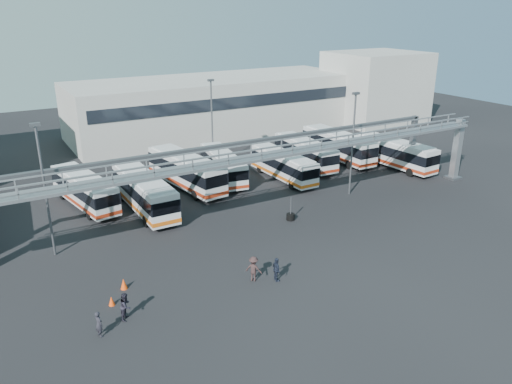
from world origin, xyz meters
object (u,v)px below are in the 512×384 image
bus_3 (144,191)px  cone_right (112,301)px  pedestrian_c (254,269)px  bus_4 (186,170)px  light_pole_left (44,184)px  pedestrian_a (99,324)px  pedestrian_d (276,270)px  bus_7 (305,152)px  tire_stack (291,216)px  bus_9 (394,152)px  pedestrian_b (126,306)px  bus_5 (223,165)px  cone_left (124,284)px  light_pole_back (212,119)px  bus_8 (338,145)px  bus_2 (84,189)px  light_pole_mid (353,139)px  bus_6 (283,165)px

bus_3 → cone_right: (-6.87, -14.12, -1.57)m
pedestrian_c → bus_4: bearing=-50.7°
light_pole_left → pedestrian_a: bearing=-87.6°
pedestrian_c → pedestrian_d: pedestrian_c is taller
bus_4 → pedestrian_c: 20.17m
bus_7 → tire_stack: bearing=-126.7°
bus_9 → pedestrian_b: size_ratio=6.26×
bus_3 → bus_7: bearing=9.9°
bus_5 → pedestrian_c: size_ratio=5.70×
bus_9 → cone_left: 36.79m
cone_right → tire_stack: bearing=17.7°
cone_left → tire_stack: 16.55m
light_pole_back → bus_5: bearing=-102.2°
bus_8 → pedestrian_a: size_ratio=7.05×
bus_4 → pedestrian_d: size_ratio=6.76×
bus_2 → bus_9: size_ratio=0.97×
pedestrian_b → pedestrian_c: pedestrian_c is taller
light_pole_left → bus_2: bearing=64.4°
bus_7 → pedestrian_a: (-29.08, -20.83, -0.94)m
light_pole_mid → bus_3: 20.51m
light_pole_left → light_pole_back: same height
bus_9 → pedestrian_a: size_ratio=6.80×
pedestrian_a → tire_stack: tire_stack is taller
light_pole_back → cone_left: (-16.84, -21.47, -5.36)m
cone_right → tire_stack: size_ratio=0.29×
light_pole_mid → bus_9: bearing=23.1°
light_pole_back → bus_3: bearing=-141.5°
bus_3 → cone_left: bus_3 is taller
bus_3 → cone_right: size_ratio=17.98×
light_pole_back → cone_right: (-18.08, -23.03, -5.41)m
bus_2 → pedestrian_c: bus_2 is taller
pedestrian_d → tire_stack: 10.60m
bus_8 → pedestrian_b: (-32.19, -19.94, -1.03)m
bus_3 → pedestrian_b: (-6.46, -16.01, -1.01)m
light_pole_back → bus_2: bearing=-162.1°
light_pole_left → bus_5: 21.57m
bus_6 → cone_right: 27.42m
bus_7 → tire_stack: 16.29m
light_pole_back → cone_right: bearing=-128.1°
bus_5 → cone_right: bearing=-123.6°
bus_5 → bus_9: bearing=-8.1°
pedestrian_c → bus_2: bearing=-21.9°
bus_3 → pedestrian_d: (3.75, -16.80, -1.01)m
bus_3 → bus_6: bearing=3.2°
pedestrian_d → cone_right: pedestrian_d is taller
bus_9 → tire_stack: bus_9 is taller
bus_4 → pedestrian_d: (-1.99, -20.70, -1.07)m
light_pole_left → light_pole_back: bearing=35.0°
cone_left → tire_stack: size_ratio=0.35×
light_pole_left → bus_3: bearing=30.1°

